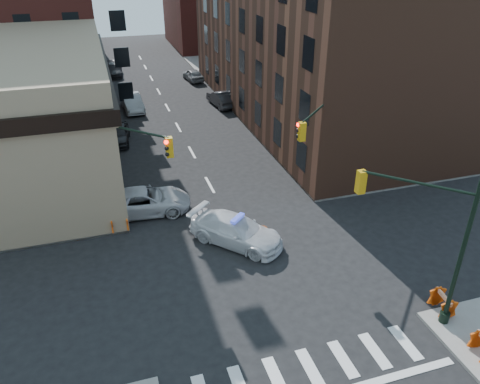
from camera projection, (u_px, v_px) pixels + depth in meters
ground at (256, 269)px, 24.71m from camera, size 140.00×140.00×0.00m
sidewalk_ne at (345, 78)px, 58.14m from camera, size 34.00×54.50×0.15m
commercial_row_ne at (310, 40)px, 43.63m from camera, size 14.00×34.00×14.00m
filler_ne at (221, 5)px, 74.14m from camera, size 16.00×16.00×12.00m
signal_pole_se at (438, 232)px, 19.45m from camera, size 5.40×5.27×8.00m
signal_pole_nw at (124, 167)px, 25.58m from camera, size 3.58×3.67×8.00m
signal_pole_ne at (318, 143)px, 28.65m from camera, size 3.67×3.58×8.00m
tree_ne_near at (243, 73)px, 46.80m from camera, size 3.00×3.00×4.85m
tree_ne_far at (222, 56)px, 53.51m from camera, size 3.00×3.00×4.85m
police_car at (236, 231)px, 26.44m from camera, size 5.42×5.62×1.61m
pickup at (144, 201)px, 29.42m from camera, size 6.05×3.16×1.63m
parked_car_wnear at (118, 134)px, 39.65m from camera, size 2.35×4.68×1.53m
parked_car_wfar at (132, 103)px, 46.99m from camera, size 2.10×5.11×1.65m
parked_car_wdeep at (114, 70)px, 58.98m from camera, size 2.38×5.14×1.45m
parked_car_enear at (221, 99)px, 48.29m from camera, size 2.23×4.95×1.58m
parked_car_efar at (193, 75)px, 56.95m from camera, size 2.13×4.36×1.43m
pedestrian_a at (117, 212)px, 27.85m from camera, size 0.71×0.57×1.69m
pedestrian_b at (58, 223)px, 26.63m from camera, size 1.00×0.81×1.92m
pedestrian_c at (17, 228)px, 26.39m from camera, size 1.03×0.89×1.66m
barrel_road at (263, 235)px, 26.68m from camera, size 0.62×0.62×0.94m
barrel_bank at (168, 200)px, 30.12m from camera, size 0.60×0.60×1.01m
barricade_se_a at (442, 303)px, 21.49m from camera, size 0.77×1.32×0.95m
barricade_nw_a at (119, 224)px, 27.50m from camera, size 1.19×0.64×0.87m
barricade_nw_b at (79, 216)px, 28.25m from camera, size 1.17×0.65×0.85m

